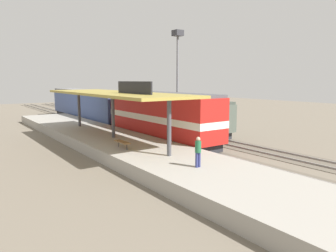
{
  "coord_description": "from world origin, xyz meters",
  "views": [
    {
      "loc": [
        -16.05,
        -23.81,
        5.68
      ],
      "look_at": [
        -1.38,
        -3.4,
        2.0
      ],
      "focal_mm": 33.5,
      "sensor_mm": 36.0,
      "label": 1
    }
  ],
  "objects_px": {
    "light_mast": "(178,58)",
    "person_waiting": "(198,150)",
    "passenger_carriage_single": "(87,105)",
    "freight_car": "(185,116)",
    "locomotive": "(160,116)",
    "platform_bench": "(122,142)"
  },
  "relations": [
    {
      "from": "locomotive",
      "to": "freight_car",
      "type": "bearing_deg",
      "value": 24.65
    },
    {
      "from": "platform_bench",
      "to": "freight_car",
      "type": "distance_m",
      "value": 12.31
    },
    {
      "from": "passenger_carriage_single",
      "to": "freight_car",
      "type": "relative_size",
      "value": 1.67
    },
    {
      "from": "passenger_carriage_single",
      "to": "freight_car",
      "type": "height_order",
      "value": "passenger_carriage_single"
    },
    {
      "from": "freight_car",
      "to": "light_mast",
      "type": "distance_m",
      "value": 9.0
    },
    {
      "from": "locomotive",
      "to": "light_mast",
      "type": "distance_m",
      "value": 12.39
    },
    {
      "from": "platform_bench",
      "to": "person_waiting",
      "type": "xyz_separation_m",
      "value": [
        1.13,
        -6.78,
        0.51
      ]
    },
    {
      "from": "passenger_carriage_single",
      "to": "light_mast",
      "type": "bearing_deg",
      "value": -53.27
    },
    {
      "from": "locomotive",
      "to": "passenger_carriage_single",
      "type": "bearing_deg",
      "value": 90.0
    },
    {
      "from": "locomotive",
      "to": "light_mast",
      "type": "bearing_deg",
      "value": 44.05
    },
    {
      "from": "freight_car",
      "to": "light_mast",
      "type": "height_order",
      "value": "light_mast"
    },
    {
      "from": "light_mast",
      "to": "person_waiting",
      "type": "height_order",
      "value": "light_mast"
    },
    {
      "from": "platform_bench",
      "to": "person_waiting",
      "type": "height_order",
      "value": "person_waiting"
    },
    {
      "from": "platform_bench",
      "to": "person_waiting",
      "type": "bearing_deg",
      "value": -80.52
    },
    {
      "from": "locomotive",
      "to": "freight_car",
      "type": "xyz_separation_m",
      "value": [
        4.6,
        2.11,
        -0.44
      ]
    },
    {
      "from": "freight_car",
      "to": "light_mast",
      "type": "bearing_deg",
      "value": 59.51
    },
    {
      "from": "freight_car",
      "to": "person_waiting",
      "type": "bearing_deg",
      "value": -126.06
    },
    {
      "from": "freight_car",
      "to": "locomotive",
      "type": "bearing_deg",
      "value": -155.35
    },
    {
      "from": "locomotive",
      "to": "person_waiting",
      "type": "bearing_deg",
      "value": -114.08
    },
    {
      "from": "platform_bench",
      "to": "locomotive",
      "type": "xyz_separation_m",
      "value": [
        6.0,
        4.11,
        1.07
      ]
    },
    {
      "from": "platform_bench",
      "to": "locomotive",
      "type": "bearing_deg",
      "value": 34.44
    },
    {
      "from": "passenger_carriage_single",
      "to": "freight_car",
      "type": "bearing_deg",
      "value": -73.85
    }
  ]
}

